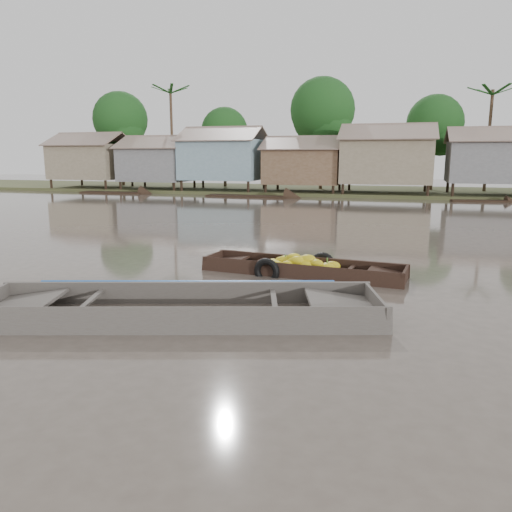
# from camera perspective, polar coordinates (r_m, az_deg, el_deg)

# --- Properties ---
(ground) EXTENTS (120.00, 120.00, 0.00)m
(ground) POSITION_cam_1_polar(r_m,az_deg,el_deg) (10.93, -3.94, -4.66)
(ground) COLOR #4C433A
(ground) RESTS_ON ground
(riverbank) EXTENTS (120.00, 12.47, 10.22)m
(riverbank) POSITION_cam_1_polar(r_m,az_deg,el_deg) (41.73, 15.58, 11.05)
(riverbank) COLOR #384723
(riverbank) RESTS_ON ground
(banana_boat) EXTENTS (5.37, 1.84, 0.74)m
(banana_boat) POSITION_cam_1_polar(r_m,az_deg,el_deg) (13.02, 5.00, -1.43)
(banana_boat) COLOR black
(banana_boat) RESTS_ON ground
(viewer_boat) EXTENTS (7.76, 3.98, 0.60)m
(viewer_boat) POSITION_cam_1_polar(r_m,az_deg,el_deg) (9.65, -8.38, -6.58)
(viewer_boat) COLOR #47413C
(viewer_boat) RESTS_ON ground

